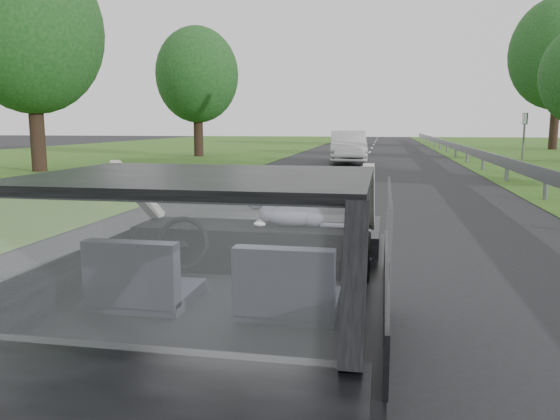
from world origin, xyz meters
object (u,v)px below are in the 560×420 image
at_px(subject_car, 228,291).
at_px(highway_sign, 524,137).
at_px(other_car, 348,147).
at_px(cat, 292,215).

height_order(subject_car, highway_sign, highway_sign).
distance_m(subject_car, other_car, 20.82).
bearing_deg(other_car, highway_sign, 16.81).
height_order(cat, highway_sign, highway_sign).
xyz_separation_m(cat, other_car, (-0.94, 20.18, -0.39)).
bearing_deg(other_car, subject_car, -93.04).
xyz_separation_m(other_car, highway_sign, (7.80, 3.11, 0.39)).
relative_size(cat, highway_sign, 0.25).
distance_m(subject_car, cat, 0.77).
height_order(subject_car, other_car, subject_car).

